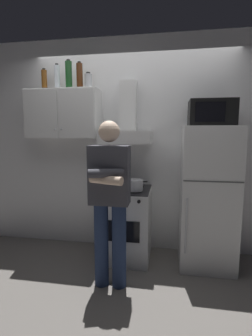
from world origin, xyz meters
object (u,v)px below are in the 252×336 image
Objects in this scene: refrigerator at (208,197)px; bottle_beer_brown at (44,80)px; person_standing at (110,199)px; bottle_rum_dark at (80,76)px; stove_oven at (125,223)px; microwave at (211,113)px; bottle_wine_green at (69,75)px; range_hood at (127,127)px; cooking_pot at (135,185)px; bottle_canister_steel at (88,81)px; bottle_vodka_clear at (57,78)px; upper_cabinet at (64,115)px.

bottle_beer_brown is (-2.00, 0.14, 1.38)m from refrigerator.
person_standing is at bearing -148.77° from refrigerator.
stove_oven is at bearing -10.25° from bottle_rum_dark.
bottle_wine_green is at bearing 177.16° from microwave.
cooking_pot is (0.13, -0.25, -0.66)m from range_hood.
bottle_canister_steel is 0.25m from bottle_wine_green.
bottle_canister_steel is (-0.47, 0.12, 1.71)m from stove_oven.
bottle_vodka_clear is at bearing 176.22° from bottle_canister_steel.
bottle_vodka_clear reaches higher than range_hood.
microwave is 1.53× the size of bottle_rum_dark.
refrigerator is 0.84m from cooking_pot.
bottle_beer_brown is (-0.25, 0.02, 0.43)m from upper_cabinet.
bottle_canister_steel is at bearing 120.22° from person_standing.
bottle_beer_brown is at bearing 175.67° from upper_cabinet.
microwave is (0.95, -0.11, 0.14)m from range_hood.
bottle_vodka_clear is 0.17m from bottle_wine_green.
range_hood is 2.38× the size of bottle_vodka_clear.
refrigerator is at bearing -3.47° from bottle_wine_green.
stove_oven is 1.02m from refrigerator.
bottle_vodka_clear is 0.17m from bottle_beer_brown.
refrigerator is 2.31m from bottle_vodka_clear.
bottle_canister_steel is 0.56× the size of bottle_wine_green.
range_hood is at bearing 90.00° from stove_oven.
cooking_pot is (0.13, -0.12, 0.50)m from stove_oven.
refrigerator is 0.94m from microwave.
microwave is (-0.00, 0.02, 0.94)m from refrigerator.
upper_cabinet is at bearing -4.33° from bottle_beer_brown.
range_hood is 1.07m from bottle_vodka_clear.
cooking_pot is at bearing -21.49° from bottle_canister_steel.
upper_cabinet reaches higher than microwave.
microwave is 1.89m from bottle_vodka_clear.
bottle_wine_green reaches higher than range_hood.
bottle_wine_green reaches higher than refrigerator.
cooking_pot is 0.91× the size of bottle_vodka_clear.
upper_cabinet is at bearing 165.04° from bottle_wine_green.
stove_oven is 3.29× the size of bottle_beer_brown.
bottle_rum_dark is (-1.52, 0.08, 0.46)m from microwave.
bottle_beer_brown is (-0.58, 0.03, 0.04)m from bottle_canister_steel.
cooking_pot is (0.18, 0.49, 0.04)m from person_standing.
microwave is at bearing 32.00° from person_standing.
bottle_canister_steel is at bearing -178.92° from range_hood.
bottle_canister_steel reaches higher than cooking_pot.
bottle_wine_green reaches higher than bottle_beer_brown.
stove_oven is 2.78× the size of bottle_rum_dark.
stove_oven is (0.80, -0.13, -1.32)m from upper_cabinet.
stove_oven is at bearing -179.96° from refrigerator.
stove_oven is 1.86m from bottle_rum_dark.
upper_cabinet is at bearing 178.67° from bottle_canister_steel.
bottle_canister_steel is at bearing 176.03° from microwave.
bottle_vodka_clear reaches higher than bottle_canister_steel.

